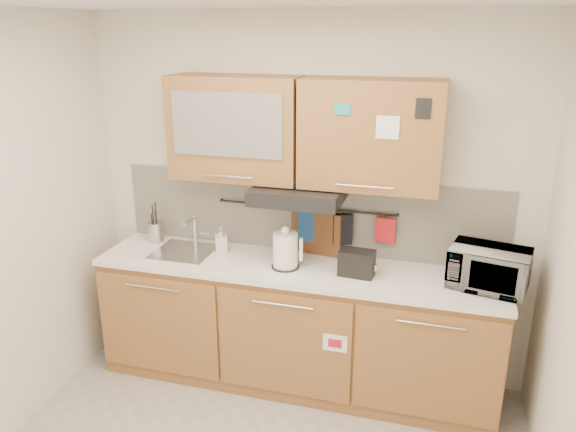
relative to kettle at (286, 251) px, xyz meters
The scene contains 17 objects.
wall_back 0.45m from the kettle, 80.63° to the left, with size 3.20×3.20×0.00m, color silver.
base_cabinet 0.64m from the kettle, 40.13° to the left, with size 2.80×0.64×0.88m.
countertop 0.16m from the kettle, 38.75° to the left, with size 2.82×0.62×0.04m, color white.
backsplash 0.39m from the kettle, 80.31° to the left, with size 2.80×0.02×0.56m, color silver.
upper_cabinets 0.81m from the kettle, 73.29° to the left, with size 1.82×0.37×0.70m.
range_hood 0.40m from the kettle, 61.22° to the left, with size 0.60×0.46×0.10m, color black.
sink 0.80m from the kettle, behind, with size 0.42×0.40×0.26m.
utensil_rail 0.38m from the kettle, 79.14° to the left, with size 0.02×0.02×1.30m, color black.
utensil_crock 1.11m from the kettle, 169.56° to the left, with size 0.13×0.13×0.31m.
kettle is the anchor object (origin of this frame).
toaster 0.49m from the kettle, ahead, with size 0.24×0.16×0.17m.
microwave 1.31m from the kettle, ahead, with size 0.47×0.32×0.26m, color #999999.
soap_bottle 0.55m from the kettle, 164.89° to the left, with size 0.08×0.09×0.19m, color #999999.
cutting_board 0.33m from the kettle, 64.13° to the left, with size 0.38×0.03×0.46m, color brown.
oven_mitt 0.31m from the kettle, 75.15° to the left, with size 0.14×0.03×0.23m, color navy.
dark_pouch 0.45m from the kettle, 41.19° to the left, with size 0.14×0.04×0.22m, color black.
pot_holder 0.71m from the kettle, 24.80° to the left, with size 0.14×0.02×0.17m, color red.
Camera 1 is at (0.93, -2.25, 2.47)m, focal length 35.00 mm.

